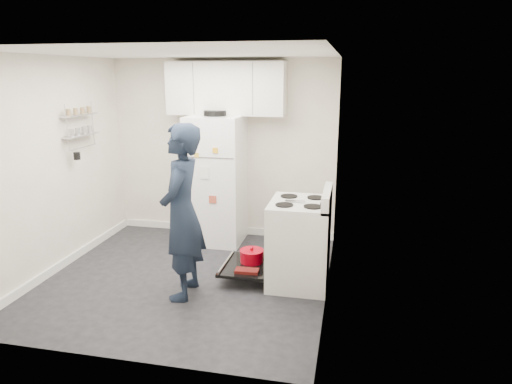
% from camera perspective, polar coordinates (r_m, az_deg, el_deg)
% --- Properties ---
extents(room, '(3.21, 3.21, 2.51)m').
position_cam_1_polar(room, '(5.09, -9.26, 2.06)').
color(room, black).
rests_on(room, ground).
extents(electric_range, '(0.66, 0.76, 1.10)m').
position_cam_1_polar(electric_range, '(5.11, 5.31, -6.41)').
color(electric_range, silver).
rests_on(electric_range, ground).
extents(open_oven_door, '(0.55, 0.70, 0.22)m').
position_cam_1_polar(open_oven_door, '(5.34, -0.89, -8.67)').
color(open_oven_door, black).
rests_on(open_oven_door, ground).
extents(refrigerator, '(0.72, 0.74, 1.82)m').
position_cam_1_polar(refrigerator, '(6.28, -4.96, 1.55)').
color(refrigerator, white).
rests_on(refrigerator, ground).
extents(upper_cabinets, '(1.60, 0.33, 0.70)m').
position_cam_1_polar(upper_cabinets, '(6.26, -3.77, 12.79)').
color(upper_cabinets, silver).
rests_on(upper_cabinets, room).
extents(wall_shelf_rack, '(0.14, 0.60, 0.61)m').
position_cam_1_polar(wall_shelf_rack, '(6.10, -21.15, 7.80)').
color(wall_shelf_rack, '#B2B2B7').
rests_on(wall_shelf_rack, room).
extents(person, '(0.49, 0.70, 1.83)m').
position_cam_1_polar(person, '(4.74, -9.25, -2.56)').
color(person, black).
rests_on(person, ground).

